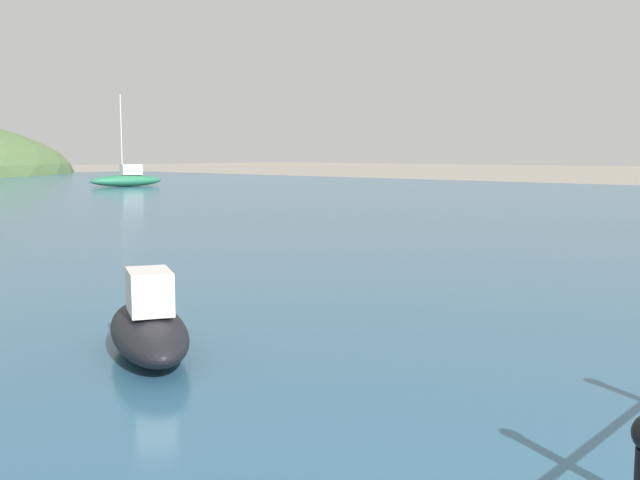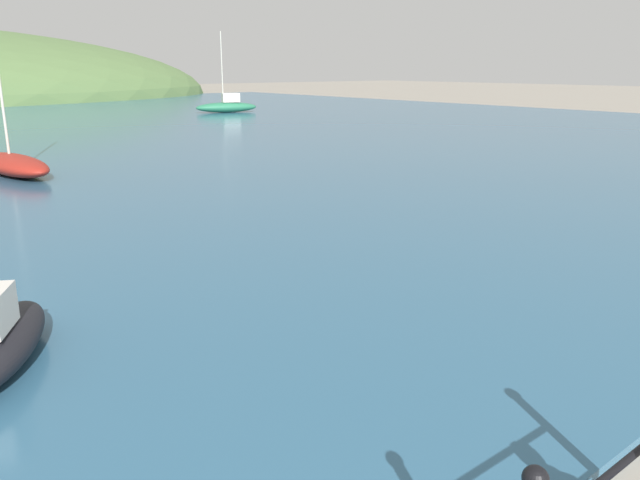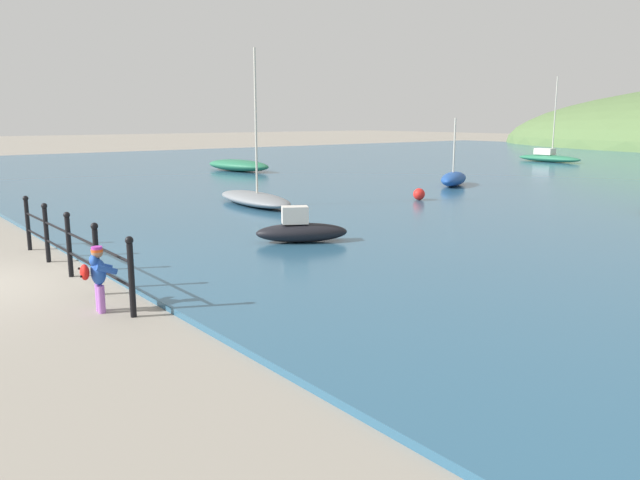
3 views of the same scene
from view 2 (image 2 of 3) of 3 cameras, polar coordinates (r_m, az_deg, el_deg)
The scene contains 2 objects.
boat_far_left at distance 18.66m, azimuth -26.26°, elevation 6.26°, with size 1.54×3.93×4.76m.
boat_mid_harbor at distance 40.73m, azimuth -8.51°, elevation 12.03°, with size 4.01×2.11×4.90m.
Camera 2 is at (-0.41, 0.28, 2.90)m, focal length 35.00 mm.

